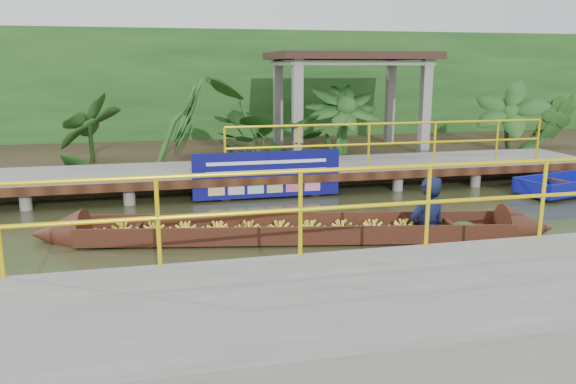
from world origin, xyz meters
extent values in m
plane|color=#34371B|center=(0.00, 0.00, 0.00)|extent=(80.00, 80.00, 0.00)
cube|color=#332A19|center=(0.00, 7.50, 0.23)|extent=(30.00, 8.00, 0.45)
cube|color=slate|center=(0.00, 3.50, 0.50)|extent=(16.00, 2.00, 0.15)
cube|color=black|center=(0.00, 2.50, 0.42)|extent=(16.00, 0.12, 0.18)
cylinder|color=yellow|center=(2.75, 2.55, 1.57)|extent=(7.50, 0.05, 0.05)
cylinder|color=yellow|center=(2.75, 2.55, 1.12)|extent=(7.50, 0.05, 0.05)
cylinder|color=yellow|center=(2.75, 2.55, 1.07)|extent=(0.05, 0.05, 1.00)
cylinder|color=slate|center=(-4.00, 2.70, 0.22)|extent=(0.24, 0.24, 0.55)
cylinder|color=slate|center=(-4.00, 4.30, 0.22)|extent=(0.24, 0.24, 0.55)
cylinder|color=slate|center=(-2.00, 2.70, 0.22)|extent=(0.24, 0.24, 0.55)
cylinder|color=slate|center=(-2.00, 4.30, 0.22)|extent=(0.24, 0.24, 0.55)
cylinder|color=slate|center=(0.00, 2.70, 0.22)|extent=(0.24, 0.24, 0.55)
cylinder|color=slate|center=(0.00, 4.30, 0.22)|extent=(0.24, 0.24, 0.55)
cylinder|color=slate|center=(2.00, 2.70, 0.22)|extent=(0.24, 0.24, 0.55)
cylinder|color=slate|center=(2.00, 4.30, 0.22)|extent=(0.24, 0.24, 0.55)
cylinder|color=slate|center=(4.00, 2.70, 0.22)|extent=(0.24, 0.24, 0.55)
cylinder|color=slate|center=(4.00, 4.30, 0.22)|extent=(0.24, 0.24, 0.55)
cylinder|color=slate|center=(6.00, 2.70, 0.22)|extent=(0.24, 0.24, 0.55)
cylinder|color=slate|center=(6.00, 4.30, 0.22)|extent=(0.24, 0.24, 0.55)
cylinder|color=slate|center=(0.00, 2.70, 0.22)|extent=(0.24, 0.24, 0.55)
cube|color=slate|center=(1.00, -4.20, 0.30)|extent=(18.00, 2.40, 0.70)
cylinder|color=yellow|center=(1.00, -3.05, 1.65)|extent=(10.00, 0.05, 0.05)
cylinder|color=yellow|center=(1.00, -3.05, 1.20)|extent=(10.00, 0.05, 0.05)
cylinder|color=yellow|center=(1.00, -3.05, 1.15)|extent=(0.05, 0.05, 1.00)
cube|color=slate|center=(1.20, 5.10, 1.60)|extent=(0.25, 0.25, 2.80)
cube|color=slate|center=(4.80, 5.10, 1.60)|extent=(0.25, 0.25, 2.80)
cube|color=slate|center=(1.20, 7.50, 1.60)|extent=(0.25, 0.25, 2.80)
cube|color=slate|center=(4.80, 7.50, 1.60)|extent=(0.25, 0.25, 2.80)
cube|color=slate|center=(3.00, 6.30, 2.90)|extent=(4.00, 2.60, 0.12)
cube|color=#36201B|center=(3.00, 6.30, 3.10)|extent=(4.40, 3.00, 0.20)
cube|color=#174215|center=(0.00, 10.00, 2.00)|extent=(30.00, 0.80, 4.00)
cube|color=#391D0F|center=(-0.19, -0.38, 0.05)|extent=(7.11, 2.19, 0.05)
cube|color=#391D0F|center=(-0.11, 0.05, 0.18)|extent=(6.95, 1.38, 0.30)
cube|color=#391D0F|center=(-0.27, -0.81, 0.18)|extent=(6.95, 1.38, 0.30)
cone|color=#391D0F|center=(-4.05, 0.36, 0.12)|extent=(1.03, 1.00, 0.85)
cone|color=#391D0F|center=(3.67, -1.12, 0.12)|extent=(1.03, 1.00, 0.85)
ellipsoid|color=#174215|center=(2.59, -0.91, 0.14)|extent=(0.56, 0.47, 0.23)
imported|color=#0E1536|center=(1.98, -0.79, 1.04)|extent=(0.79, 0.61, 1.93)
cube|color=#0C1087|center=(6.89, 2.08, 0.24)|extent=(3.14, 0.78, 0.32)
cube|color=#0C1087|center=(5.44, 1.25, 0.24)|extent=(0.28, 0.95, 0.32)
cube|color=black|center=(6.48, 1.49, 0.28)|extent=(0.32, 0.96, 0.05)
cube|color=#0C0C63|center=(-0.11, 2.48, 0.55)|extent=(3.19, 0.03, 1.00)
cube|color=white|center=(-0.11, 2.46, 0.82)|extent=(2.60, 0.01, 0.07)
cube|color=white|center=(-0.11, 2.46, 0.62)|extent=(2.60, 0.01, 0.07)
imported|color=#174215|center=(-4.00, 5.30, 1.33)|extent=(1.40, 1.40, 1.75)
imported|color=#174215|center=(-2.00, 5.30, 1.33)|extent=(1.40, 1.40, 1.75)
imported|color=#174215|center=(0.50, 5.30, 1.33)|extent=(1.40, 1.40, 1.75)
imported|color=#174215|center=(2.50, 5.30, 1.33)|extent=(1.40, 1.40, 1.75)
imported|color=#174215|center=(7.50, 5.30, 1.33)|extent=(1.40, 1.40, 1.75)
imported|color=#174215|center=(9.00, 5.30, 1.33)|extent=(1.40, 1.40, 1.75)
camera|label=1|loc=(-2.35, -9.10, 2.81)|focal=35.00mm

